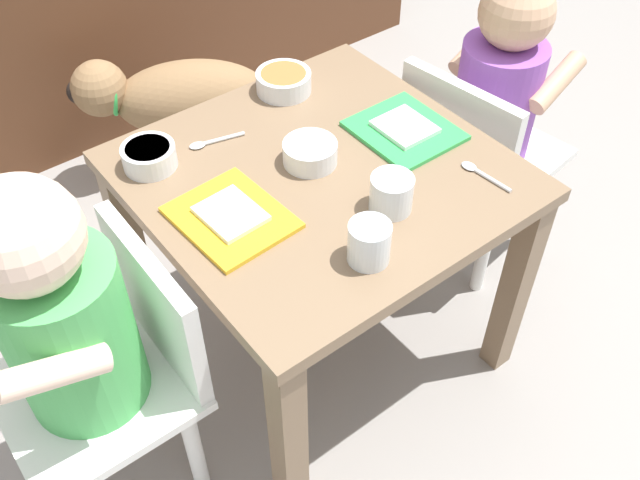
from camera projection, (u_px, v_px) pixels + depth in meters
ground_plane at (320, 341)px, 1.51m from camera, size 7.00×7.00×0.00m
dining_table at (320, 206)px, 1.24m from camera, size 0.58×0.57×0.47m
seated_child_left at (73, 324)px, 1.00m from camera, size 0.28×0.28×0.70m
seated_child_right at (494, 99)px, 1.42m from camera, size 0.31×0.31×0.66m
dog at (179, 99)px, 1.75m from camera, size 0.47×0.35×0.34m
food_tray_left at (231, 217)px, 1.09m from camera, size 0.16×0.19×0.02m
food_tray_right at (405, 130)px, 1.25m from camera, size 0.16×0.17×0.02m
water_cup_left at (391, 195)px, 1.10m from camera, size 0.07×0.07×0.06m
water_cup_right at (369, 245)px, 1.02m from camera, size 0.06×0.06×0.06m
cereal_bowl_right_side at (149, 156)px, 1.17m from camera, size 0.09×0.09×0.04m
veggie_bowl_far at (284, 81)px, 1.33m from camera, size 0.10×0.10×0.04m
veggie_bowl_near at (310, 152)px, 1.18m from camera, size 0.09×0.09×0.04m
spoon_by_left_tray at (481, 173)px, 1.17m from camera, size 0.02×0.10×0.01m
spoon_by_right_tray at (211, 142)px, 1.23m from camera, size 0.10×0.04×0.01m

